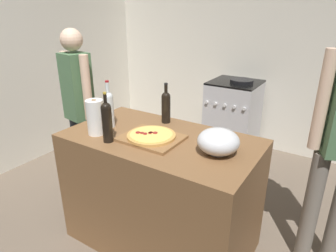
{
  "coord_description": "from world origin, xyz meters",
  "views": [
    {
      "loc": [
        1.24,
        -0.94,
        1.72
      ],
      "look_at": [
        0.19,
        0.71,
        0.94
      ],
      "focal_mm": 31.7,
      "sensor_mm": 36.0,
      "label": 1
    }
  ],
  "objects_px": {
    "stove": "(232,117)",
    "paper_towel_roll": "(95,117)",
    "mixing_bowl": "(218,141)",
    "person_in_stripes": "(79,106)",
    "wine_bottle_clear": "(107,120)",
    "wine_bottle_green": "(166,106)",
    "pizza": "(151,135)",
    "wine_bottle_dark": "(109,108)"
  },
  "relations": [
    {
      "from": "wine_bottle_green",
      "to": "wine_bottle_dark",
      "type": "bearing_deg",
      "value": -135.32
    },
    {
      "from": "mixing_bowl",
      "to": "person_in_stripes",
      "type": "xyz_separation_m",
      "value": [
        -1.44,
        0.19,
        -0.07
      ]
    },
    {
      "from": "paper_towel_roll",
      "to": "wine_bottle_dark",
      "type": "height_order",
      "value": "wine_bottle_dark"
    },
    {
      "from": "mixing_bowl",
      "to": "paper_towel_roll",
      "type": "distance_m",
      "value": 0.87
    },
    {
      "from": "mixing_bowl",
      "to": "paper_towel_roll",
      "type": "bearing_deg",
      "value": -168.22
    },
    {
      "from": "wine_bottle_clear",
      "to": "wine_bottle_green",
      "type": "bearing_deg",
      "value": 75.46
    },
    {
      "from": "paper_towel_roll",
      "to": "pizza",
      "type": "bearing_deg",
      "value": 17.93
    },
    {
      "from": "paper_towel_roll",
      "to": "wine_bottle_clear",
      "type": "height_order",
      "value": "wine_bottle_clear"
    },
    {
      "from": "wine_bottle_green",
      "to": "pizza",
      "type": "bearing_deg",
      "value": -74.03
    },
    {
      "from": "paper_towel_roll",
      "to": "wine_bottle_green",
      "type": "distance_m",
      "value": 0.54
    },
    {
      "from": "pizza",
      "to": "wine_bottle_clear",
      "type": "bearing_deg",
      "value": -141.77
    },
    {
      "from": "mixing_bowl",
      "to": "wine_bottle_clear",
      "type": "xyz_separation_m",
      "value": [
        -0.69,
        -0.23,
        0.07
      ]
    },
    {
      "from": "pizza",
      "to": "wine_bottle_green",
      "type": "height_order",
      "value": "wine_bottle_green"
    },
    {
      "from": "mixing_bowl",
      "to": "person_in_stripes",
      "type": "relative_size",
      "value": 0.16
    },
    {
      "from": "pizza",
      "to": "wine_bottle_green",
      "type": "distance_m",
      "value": 0.36
    },
    {
      "from": "wine_bottle_clear",
      "to": "wine_bottle_dark",
      "type": "relative_size",
      "value": 0.97
    },
    {
      "from": "wine_bottle_green",
      "to": "wine_bottle_dark",
      "type": "distance_m",
      "value": 0.43
    },
    {
      "from": "wine_bottle_clear",
      "to": "pizza",
      "type": "bearing_deg",
      "value": 38.23
    },
    {
      "from": "wine_bottle_clear",
      "to": "person_in_stripes",
      "type": "relative_size",
      "value": 0.22
    },
    {
      "from": "wine_bottle_green",
      "to": "wine_bottle_dark",
      "type": "xyz_separation_m",
      "value": [
        -0.3,
        -0.3,
        0.01
      ]
    },
    {
      "from": "wine_bottle_clear",
      "to": "wine_bottle_dark",
      "type": "distance_m",
      "value": 0.27
    },
    {
      "from": "stove",
      "to": "wine_bottle_dark",
      "type": "bearing_deg",
      "value": -99.45
    },
    {
      "from": "pizza",
      "to": "mixing_bowl",
      "type": "bearing_deg",
      "value": 6.42
    },
    {
      "from": "person_in_stripes",
      "to": "wine_bottle_green",
      "type": "bearing_deg",
      "value": 5.74
    },
    {
      "from": "paper_towel_roll",
      "to": "wine_bottle_clear",
      "type": "bearing_deg",
      "value": -18.22
    },
    {
      "from": "mixing_bowl",
      "to": "stove",
      "type": "bearing_deg",
      "value": 107.29
    },
    {
      "from": "wine_bottle_green",
      "to": "mixing_bowl",
      "type": "bearing_deg",
      "value": -26.43
    },
    {
      "from": "wine_bottle_dark",
      "to": "wine_bottle_green",
      "type": "bearing_deg",
      "value": 44.68
    },
    {
      "from": "mixing_bowl",
      "to": "wine_bottle_clear",
      "type": "height_order",
      "value": "wine_bottle_clear"
    },
    {
      "from": "wine_bottle_green",
      "to": "stove",
      "type": "xyz_separation_m",
      "value": [
        -0.0,
        1.52,
        -0.57
      ]
    },
    {
      "from": "paper_towel_roll",
      "to": "person_in_stripes",
      "type": "distance_m",
      "value": 0.7
    },
    {
      "from": "mixing_bowl",
      "to": "stove",
      "type": "height_order",
      "value": "mixing_bowl"
    },
    {
      "from": "mixing_bowl",
      "to": "paper_towel_roll",
      "type": "xyz_separation_m",
      "value": [
        -0.85,
        -0.18,
        0.04
      ]
    },
    {
      "from": "wine_bottle_dark",
      "to": "stove",
      "type": "distance_m",
      "value": 1.93
    },
    {
      "from": "wine_bottle_clear",
      "to": "stove",
      "type": "distance_m",
      "value": 2.11
    },
    {
      "from": "stove",
      "to": "paper_towel_roll",
      "type": "bearing_deg",
      "value": -98.36
    },
    {
      "from": "mixing_bowl",
      "to": "wine_bottle_dark",
      "type": "height_order",
      "value": "wine_bottle_dark"
    },
    {
      "from": "pizza",
      "to": "stove",
      "type": "height_order",
      "value": "stove"
    },
    {
      "from": "paper_towel_roll",
      "to": "wine_bottle_clear",
      "type": "relative_size",
      "value": 0.74
    },
    {
      "from": "pizza",
      "to": "wine_bottle_clear",
      "type": "height_order",
      "value": "wine_bottle_clear"
    },
    {
      "from": "wine_bottle_clear",
      "to": "stove",
      "type": "bearing_deg",
      "value": 86.34
    },
    {
      "from": "person_in_stripes",
      "to": "stove",
      "type": "bearing_deg",
      "value": 61.3
    }
  ]
}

